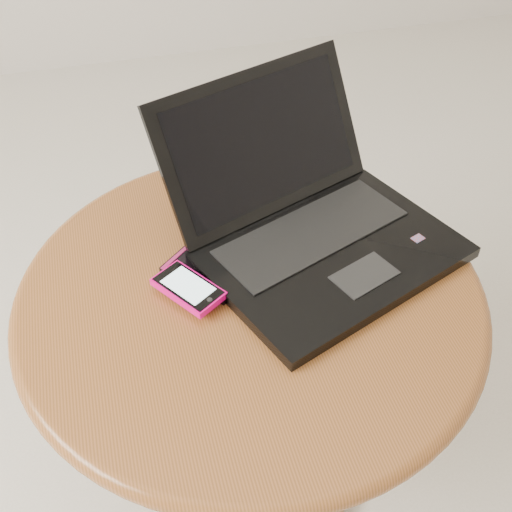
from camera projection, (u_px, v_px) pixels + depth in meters
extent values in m
plane|color=beige|center=(285.00, 492.00, 1.28)|extent=(4.00, 4.00, 0.00)
cylinder|color=#552310|center=(252.00, 469.00, 1.30)|extent=(0.40, 0.40, 0.03)
cylinder|color=#552310|center=(251.00, 395.00, 1.12)|extent=(0.11, 0.11, 0.48)
cylinder|color=brown|center=(251.00, 293.00, 0.95)|extent=(0.66, 0.66, 0.03)
torus|color=brown|center=(251.00, 293.00, 0.95)|extent=(0.69, 0.69, 0.03)
cube|color=black|center=(333.00, 255.00, 0.97)|extent=(0.44, 0.37, 0.02)
cube|color=black|center=(312.00, 232.00, 0.99)|extent=(0.33, 0.22, 0.00)
cube|color=black|center=(365.00, 275.00, 0.93)|extent=(0.11, 0.09, 0.00)
cube|color=red|center=(418.00, 238.00, 0.98)|extent=(0.02, 0.02, 0.00)
cube|color=black|center=(263.00, 142.00, 1.00)|extent=(0.37, 0.23, 0.20)
cube|color=black|center=(264.00, 142.00, 1.00)|extent=(0.33, 0.20, 0.17)
cube|color=black|center=(204.00, 274.00, 0.95)|extent=(0.12, 0.13, 0.01)
cube|color=#9D1A54|center=(175.00, 257.00, 0.97)|extent=(0.05, 0.05, 0.00)
cube|color=#F3057D|center=(188.00, 288.00, 0.91)|extent=(0.10, 0.12, 0.01)
cube|color=black|center=(188.00, 286.00, 0.91)|extent=(0.10, 0.11, 0.00)
cube|color=silver|center=(188.00, 285.00, 0.91)|extent=(0.07, 0.08, 0.00)
cylinder|color=black|center=(210.00, 300.00, 0.89)|extent=(0.01, 0.01, 0.00)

